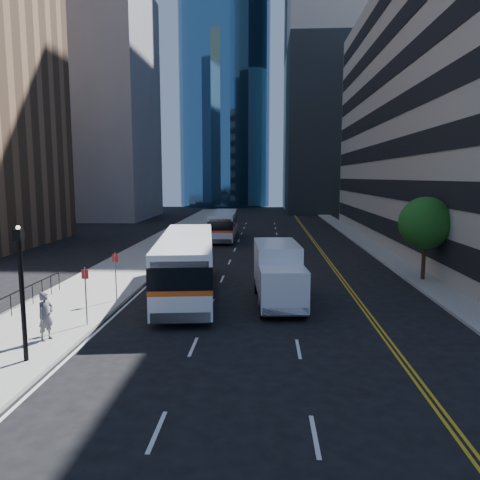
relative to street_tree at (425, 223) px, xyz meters
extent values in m
plane|color=black|center=(-9.00, -8.00, -3.64)|extent=(160.00, 160.00, 0.00)
cube|color=gray|center=(-19.50, 17.00, -3.57)|extent=(5.00, 90.00, 0.15)
cube|color=gray|center=(0.00, 17.00, -3.57)|extent=(2.00, 90.00, 0.15)
cube|color=gray|center=(9.00, 64.00, 26.36)|extent=(30.00, 28.00, 60.00)
cylinder|color=#326086|center=(-19.00, 77.00, 36.36)|extent=(20.00, 20.00, 80.00)
cube|color=gray|center=(-37.00, 44.00, 13.86)|extent=(18.00, 18.00, 35.00)
cylinder|color=#332114|center=(0.00, 0.00, -2.39)|extent=(0.24, 0.24, 2.20)
sphere|color=#164714|center=(0.00, 0.00, 0.01)|extent=(3.20, 3.20, 3.20)
cylinder|color=black|center=(-18.00, -14.00, -1.39)|extent=(0.16, 0.16, 4.20)
cube|color=black|center=(-18.00, -14.00, 0.89)|extent=(0.28, 0.28, 0.36)
cube|color=white|center=(-14.07, -4.02, -2.70)|extent=(4.24, 12.82, 1.15)
cube|color=#DC5014|center=(-14.07, -4.02, -2.02)|extent=(4.26, 12.84, 0.23)
cube|color=black|center=(-14.07, -4.02, -1.44)|extent=(4.26, 12.84, 0.94)
cube|color=white|center=(-14.07, -4.02, -0.65)|extent=(4.24, 12.82, 0.52)
cylinder|color=black|center=(-14.84, -7.92, -3.12)|extent=(0.44, 1.08, 1.05)
cylinder|color=black|center=(-12.37, -7.61, -3.12)|extent=(0.44, 1.08, 1.05)
cylinder|color=black|center=(-15.71, -0.84, -3.12)|extent=(0.44, 1.08, 1.05)
cylinder|color=black|center=(-13.24, -0.54, -3.12)|extent=(0.44, 1.08, 1.05)
cube|color=silver|center=(-14.10, 19.19, -2.82)|extent=(2.61, 10.93, 1.00)
cube|color=#ED4116|center=(-14.10, 19.19, -2.24)|extent=(2.63, 10.95, 0.20)
cube|color=black|center=(-14.10, 19.19, -1.74)|extent=(2.63, 10.95, 0.82)
cube|color=silver|center=(-14.10, 19.19, -1.06)|extent=(2.61, 10.93, 0.45)
cylinder|color=black|center=(-15.09, 15.90, -3.19)|extent=(0.29, 0.91, 0.91)
cylinder|color=black|center=(-12.97, 15.95, -3.19)|extent=(0.29, 0.91, 0.91)
cylinder|color=black|center=(-15.23, 22.07, -3.19)|extent=(0.29, 0.91, 0.91)
cylinder|color=black|center=(-13.11, 22.12, -3.19)|extent=(0.29, 0.91, 0.91)
cube|color=silver|center=(-8.94, -7.90, -2.33)|extent=(2.31, 2.14, 1.90)
cube|color=black|center=(-8.87, -8.76, -1.97)|extent=(1.97, 0.21, 0.99)
cube|color=silver|center=(-9.17, -4.75, -1.79)|extent=(2.49, 4.49, 2.35)
cube|color=black|center=(-9.10, -5.74, -3.14)|extent=(2.01, 6.06, 0.23)
cylinder|color=black|center=(-9.88, -8.16, -3.21)|extent=(0.32, 0.88, 0.87)
cylinder|color=black|center=(-7.96, -8.01, -3.21)|extent=(0.32, 0.88, 0.87)
cylinder|color=black|center=(-10.22, -3.65, -3.21)|extent=(0.32, 0.88, 0.87)
cylinder|color=black|center=(-8.30, -3.51, -3.21)|extent=(0.32, 0.88, 0.87)
imported|color=#505056|center=(-18.25, -11.93, -2.54)|extent=(0.68, 0.81, 1.90)
camera|label=1|loc=(-9.77, -29.02, 2.80)|focal=35.00mm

